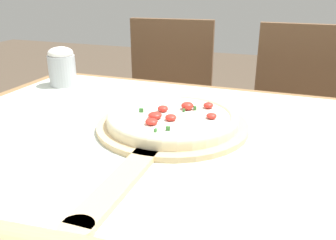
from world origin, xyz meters
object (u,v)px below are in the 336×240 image
Objects in this scene: chair_left at (167,106)px; chair_right at (297,122)px; pizza_peel at (168,130)px; flour_cup at (62,66)px; pizza at (173,117)px.

chair_left and chair_right have the same top height.
pizza_peel is 0.64× the size of chair_left.
chair_right is (0.28, 0.77, -0.23)m from pizza_peel.
chair_right is at bearing 69.95° from pizza_peel.
flour_cup is (-0.73, -0.53, 0.29)m from chair_right.
pizza is 0.32× the size of chair_left.
pizza is at bearing 89.70° from pizza_peel.
chair_right is at bearing 35.91° from flour_cup.
pizza is 0.83m from chair_left.
chair_left is 0.62m from flour_cup.
chair_left is at bearing -179.77° from chair_right.
pizza_peel is 0.51m from flour_cup.
flour_cup is at bearing -112.39° from chair_left.
pizza_peel is 0.85m from chair_right.
chair_right is (0.57, 0.00, 0.00)m from chair_left.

